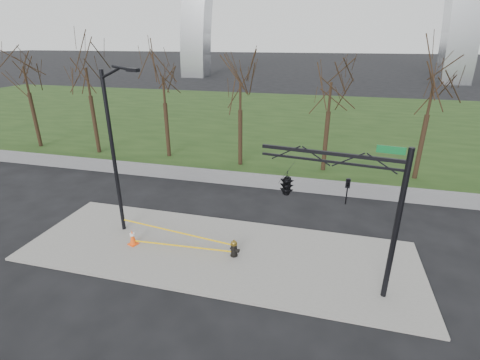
% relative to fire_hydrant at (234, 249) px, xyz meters
% --- Properties ---
extents(ground, '(500.00, 500.00, 0.00)m').
position_rel_fire_hydrant_xyz_m(ground, '(-0.89, 0.22, -0.48)').
color(ground, black).
rests_on(ground, ground).
extents(sidewalk, '(18.00, 6.00, 0.10)m').
position_rel_fire_hydrant_xyz_m(sidewalk, '(-0.89, 0.22, -0.43)').
color(sidewalk, gray).
rests_on(sidewalk, ground).
extents(grass_strip, '(120.00, 40.00, 0.06)m').
position_rel_fire_hydrant_xyz_m(grass_strip, '(-0.89, 30.22, -0.45)').
color(grass_strip, '#1B3112').
rests_on(grass_strip, ground).
extents(guardrail, '(60.00, 0.30, 0.90)m').
position_rel_fire_hydrant_xyz_m(guardrail, '(-0.89, 8.22, -0.03)').
color(guardrail, '#59595B').
rests_on(guardrail, ground).
extents(tree_row, '(61.15, 4.00, 7.57)m').
position_rel_fire_hydrant_xyz_m(tree_row, '(6.68, 12.22, 3.30)').
color(tree_row, black).
rests_on(tree_row, ground).
extents(fire_hydrant, '(0.52, 0.35, 0.83)m').
position_rel_fire_hydrant_xyz_m(fire_hydrant, '(0.00, 0.00, 0.00)').
color(fire_hydrant, black).
rests_on(fire_hydrant, sidewalk).
extents(traffic_cone, '(0.52, 0.52, 0.78)m').
position_rel_fire_hydrant_xyz_m(traffic_cone, '(-4.92, -0.29, 0.01)').
color(traffic_cone, '#FF4D0D').
rests_on(traffic_cone, sidewalk).
extents(street_light, '(2.32, 0.91, 8.21)m').
position_rel_fire_hydrant_xyz_m(street_light, '(-5.94, 0.82, 4.21)').
color(street_light, black).
rests_on(street_light, ground).
extents(traffic_signal_mast, '(5.07, 2.53, 6.00)m').
position_rel_fire_hydrant_xyz_m(traffic_signal_mast, '(3.01, -0.67, 3.66)').
color(traffic_signal_mast, black).
rests_on(traffic_signal_mast, ground).
extents(caution_tape, '(6.15, 1.19, 0.43)m').
position_rel_fire_hydrant_xyz_m(caution_tape, '(-2.81, 0.19, 0.01)').
color(caution_tape, '#E4B00C').
rests_on(caution_tape, ground).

